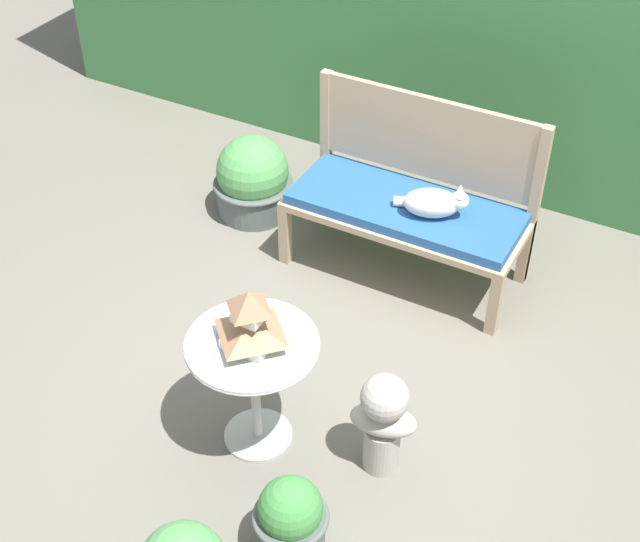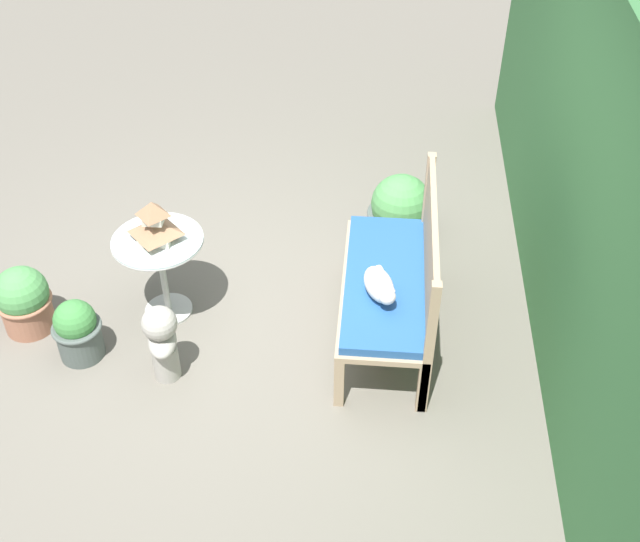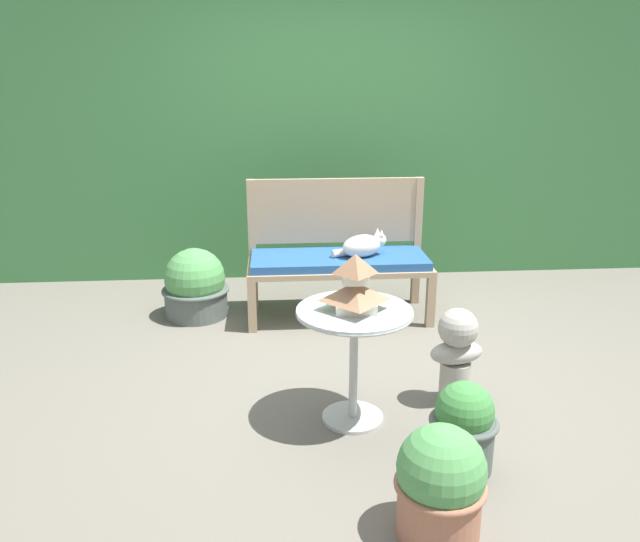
{
  "view_description": "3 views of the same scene",
  "coord_description": "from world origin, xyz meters",
  "px_view_note": "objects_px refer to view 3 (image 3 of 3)",
  "views": [
    {
      "loc": [
        1.5,
        -2.86,
        3.32
      ],
      "look_at": [
        -0.12,
        0.11,
        0.52
      ],
      "focal_mm": 50.0,
      "sensor_mm": 36.0,
      "label": 1
    },
    {
      "loc": [
        3.85,
        0.82,
        3.77
      ],
      "look_at": [
        -0.02,
        0.48,
        0.49
      ],
      "focal_mm": 45.0,
      "sensor_mm": 36.0,
      "label": 2
    },
    {
      "loc": [
        -0.49,
        -3.47,
        1.76
      ],
      "look_at": [
        -0.19,
        0.34,
        0.54
      ],
      "focal_mm": 35.0,
      "sensor_mm": 36.0,
      "label": 3
    }
  ],
  "objects_px": {
    "garden_bench": "(339,264)",
    "patio_table": "(354,335)",
    "potted_plant_hedge_corner": "(195,286)",
    "potted_plant_path_edge": "(463,427)",
    "pagoda_birdhouse": "(355,286)",
    "potted_plant_bench_left": "(440,484)",
    "garden_bust": "(456,351)",
    "cat": "(363,245)"
  },
  "relations": [
    {
      "from": "potted_plant_hedge_corner",
      "to": "potted_plant_bench_left",
      "type": "height_order",
      "value": "potted_plant_hedge_corner"
    },
    {
      "from": "pagoda_birdhouse",
      "to": "potted_plant_bench_left",
      "type": "relative_size",
      "value": 0.61
    },
    {
      "from": "patio_table",
      "to": "potted_plant_bench_left",
      "type": "height_order",
      "value": "patio_table"
    },
    {
      "from": "garden_bench",
      "to": "cat",
      "type": "height_order",
      "value": "cat"
    },
    {
      "from": "patio_table",
      "to": "potted_plant_path_edge",
      "type": "xyz_separation_m",
      "value": [
        0.45,
        -0.46,
        -0.28
      ]
    },
    {
      "from": "potted_plant_bench_left",
      "to": "garden_bust",
      "type": "bearing_deg",
      "value": 70.76
    },
    {
      "from": "garden_bench",
      "to": "garden_bust",
      "type": "relative_size",
      "value": 2.4
    },
    {
      "from": "cat",
      "to": "pagoda_birdhouse",
      "type": "height_order",
      "value": "pagoda_birdhouse"
    },
    {
      "from": "garden_bench",
      "to": "potted_plant_hedge_corner",
      "type": "distance_m",
      "value": 1.09
    },
    {
      "from": "garden_bust",
      "to": "potted_plant_path_edge",
      "type": "height_order",
      "value": "garden_bust"
    },
    {
      "from": "potted_plant_path_edge",
      "to": "potted_plant_hedge_corner",
      "type": "bearing_deg",
      "value": 125.35
    },
    {
      "from": "potted_plant_path_edge",
      "to": "potted_plant_bench_left",
      "type": "height_order",
      "value": "potted_plant_bench_left"
    },
    {
      "from": "patio_table",
      "to": "potted_plant_bench_left",
      "type": "relative_size",
      "value": 1.31
    },
    {
      "from": "cat",
      "to": "potted_plant_path_edge",
      "type": "relative_size",
      "value": 0.96
    },
    {
      "from": "patio_table",
      "to": "garden_bust",
      "type": "distance_m",
      "value": 0.62
    },
    {
      "from": "potted_plant_path_edge",
      "to": "garden_bench",
      "type": "bearing_deg",
      "value": 100.82
    },
    {
      "from": "potted_plant_hedge_corner",
      "to": "potted_plant_bench_left",
      "type": "xyz_separation_m",
      "value": [
        1.22,
        -2.46,
        0.0
      ]
    },
    {
      "from": "potted_plant_path_edge",
      "to": "patio_table",
      "type": "bearing_deg",
      "value": 134.33
    },
    {
      "from": "garden_bench",
      "to": "pagoda_birdhouse",
      "type": "distance_m",
      "value": 1.51
    },
    {
      "from": "garden_bench",
      "to": "pagoda_birdhouse",
      "type": "height_order",
      "value": "pagoda_birdhouse"
    },
    {
      "from": "patio_table",
      "to": "potted_plant_path_edge",
      "type": "height_order",
      "value": "patio_table"
    },
    {
      "from": "cat",
      "to": "potted_plant_hedge_corner",
      "type": "relative_size",
      "value": 0.79
    },
    {
      "from": "garden_bench",
      "to": "patio_table",
      "type": "relative_size",
      "value": 2.14
    },
    {
      "from": "cat",
      "to": "patio_table",
      "type": "xyz_separation_m",
      "value": [
        -0.25,
        -1.43,
        -0.07
      ]
    },
    {
      "from": "garden_bench",
      "to": "potted_plant_hedge_corner",
      "type": "bearing_deg",
      "value": 174.79
    },
    {
      "from": "pagoda_birdhouse",
      "to": "potted_plant_hedge_corner",
      "type": "bearing_deg",
      "value": 122.25
    },
    {
      "from": "pagoda_birdhouse",
      "to": "garden_bust",
      "type": "xyz_separation_m",
      "value": [
        0.58,
        0.13,
        -0.43
      ]
    },
    {
      "from": "patio_table",
      "to": "potted_plant_path_edge",
      "type": "bearing_deg",
      "value": -45.67
    },
    {
      "from": "potted_plant_hedge_corner",
      "to": "potted_plant_bench_left",
      "type": "bearing_deg",
      "value": -63.67
    },
    {
      "from": "potted_plant_path_edge",
      "to": "potted_plant_bench_left",
      "type": "relative_size",
      "value": 0.9
    },
    {
      "from": "patio_table",
      "to": "potted_plant_hedge_corner",
      "type": "xyz_separation_m",
      "value": [
        -0.99,
        1.57,
        -0.26
      ]
    },
    {
      "from": "garden_bust",
      "to": "potted_plant_bench_left",
      "type": "height_order",
      "value": "garden_bust"
    },
    {
      "from": "potted_plant_path_edge",
      "to": "potted_plant_bench_left",
      "type": "distance_m",
      "value": 0.48
    },
    {
      "from": "potted_plant_hedge_corner",
      "to": "potted_plant_path_edge",
      "type": "bearing_deg",
      "value": -54.65
    },
    {
      "from": "pagoda_birdhouse",
      "to": "garden_bust",
      "type": "relative_size",
      "value": 0.52
    },
    {
      "from": "garden_bench",
      "to": "patio_table",
      "type": "distance_m",
      "value": 1.47
    },
    {
      "from": "cat",
      "to": "potted_plant_hedge_corner",
      "type": "bearing_deg",
      "value": 152.62
    },
    {
      "from": "garden_bust",
      "to": "potted_plant_path_edge",
      "type": "bearing_deg",
      "value": -115.5
    },
    {
      "from": "potted_plant_bench_left",
      "to": "garden_bench",
      "type": "bearing_deg",
      "value": 93.54
    },
    {
      "from": "patio_table",
      "to": "pagoda_birdhouse",
      "type": "bearing_deg",
      "value": 180.0
    },
    {
      "from": "potted_plant_path_edge",
      "to": "potted_plant_hedge_corner",
      "type": "height_order",
      "value": "potted_plant_hedge_corner"
    },
    {
      "from": "patio_table",
      "to": "potted_plant_path_edge",
      "type": "distance_m",
      "value": 0.7
    }
  ]
}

